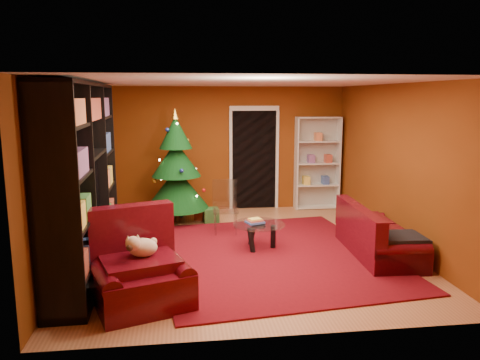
{
  "coord_description": "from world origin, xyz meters",
  "views": [
    {
      "loc": [
        -0.95,
        -7.05,
        2.4
      ],
      "look_at": [
        0.0,
        0.4,
        1.05
      ],
      "focal_mm": 35.0,
      "sensor_mm": 36.0,
      "label": 1
    }
  ],
  "objects": [
    {
      "name": "white_bookshelf",
      "position": [
        1.95,
        2.57,
        0.98
      ],
      "size": [
        0.94,
        0.36,
        2.02
      ],
      "primitive_type": null,
      "rotation": [
        0.0,
        0.0,
        -0.02
      ],
      "color": "white",
      "rests_on": "floor"
    },
    {
      "name": "sofa",
      "position": [
        2.02,
        -0.52,
        0.39
      ],
      "size": [
        0.89,
        1.85,
        0.78
      ],
      "primitive_type": null,
      "rotation": [
        0.0,
        0.0,
        1.53
      ],
      "color": "#440610",
      "rests_on": "rug"
    },
    {
      "name": "dog",
      "position": [
        -1.41,
        -1.73,
        0.66
      ],
      "size": [
        0.48,
        0.41,
        0.29
      ],
      "primitive_type": null,
      "rotation": [
        0.0,
        0.0,
        0.33
      ],
      "color": "beige",
      "rests_on": "armchair"
    },
    {
      "name": "acrylic_chair",
      "position": [
        -0.2,
        0.9,
        0.43
      ],
      "size": [
        0.45,
        0.49,
        0.85
      ],
      "primitive_type": null,
      "rotation": [
        0.0,
        0.0,
        -0.04
      ],
      "color": "#66605B",
      "rests_on": "rug"
    },
    {
      "name": "christmas_tree",
      "position": [
        -1.04,
        1.84,
        1.06
      ],
      "size": [
        1.56,
        1.56,
        2.19
      ],
      "primitive_type": null,
      "rotation": [
        0.0,
        0.0,
        -0.33
      ],
      "color": "#093411",
      "rests_on": "floor"
    },
    {
      "name": "media_unit",
      "position": [
        -2.27,
        -0.58,
        1.29
      ],
      "size": [
        0.61,
        3.37,
        2.58
      ],
      "primitive_type": null,
      "rotation": [
        0.0,
        0.0,
        0.03
      ],
      "color": "black",
      "rests_on": "floor"
    },
    {
      "name": "rug",
      "position": [
        0.39,
        -0.34,
        0.01
      ],
      "size": [
        3.75,
        4.24,
        0.02
      ],
      "primitive_type": "cube",
      "rotation": [
        0.0,
        0.0,
        0.11
      ],
      "color": "maroon",
      "rests_on": "floor"
    },
    {
      "name": "gift_box_green",
      "position": [
        -0.4,
        1.66,
        0.14
      ],
      "size": [
        0.3,
        0.3,
        0.28
      ],
      "primitive_type": "cube",
      "rotation": [
        0.0,
        0.0,
        0.08
      ],
      "color": "#245723",
      "rests_on": "floor"
    },
    {
      "name": "gift_box_teal",
      "position": [
        -1.06,
        2.25,
        0.13
      ],
      "size": [
        0.31,
        0.31,
        0.26
      ],
      "primitive_type": "cube",
      "rotation": [
        0.0,
        0.0,
        -0.21
      ],
      "color": "teal",
      "rests_on": "floor"
    },
    {
      "name": "gift_box_red",
      "position": [
        -0.6,
        1.92,
        0.1
      ],
      "size": [
        0.24,
        0.24,
        0.19
      ],
      "primitive_type": "cube",
      "rotation": [
        0.0,
        0.0,
        -0.24
      ],
      "color": "maroon",
      "rests_on": "floor"
    },
    {
      "name": "coffee_table",
      "position": [
        0.25,
        -0.01,
        0.22
      ],
      "size": [
        1.04,
        1.04,
        0.51
      ],
      "primitive_type": null,
      "rotation": [
        0.0,
        0.0,
        0.33
      ],
      "color": "gray",
      "rests_on": "rug"
    },
    {
      "name": "wall_back",
      "position": [
        0.0,
        2.77,
        1.3
      ],
      "size": [
        5.0,
        0.05,
        2.6
      ],
      "primitive_type": "cube",
      "color": "brown",
      "rests_on": "ground"
    },
    {
      "name": "wall_left",
      "position": [
        -2.52,
        0.0,
        1.3
      ],
      "size": [
        0.05,
        5.5,
        2.6
      ],
      "primitive_type": "cube",
      "color": "brown",
      "rests_on": "ground"
    },
    {
      "name": "wall_right",
      "position": [
        2.52,
        0.0,
        1.3
      ],
      "size": [
        0.05,
        5.5,
        2.6
      ],
      "primitive_type": "cube",
      "color": "brown",
      "rests_on": "ground"
    },
    {
      "name": "armchair",
      "position": [
        -1.44,
        -1.79,
        0.44
      ],
      "size": [
        1.44,
        1.44,
        0.89
      ],
      "primitive_type": null,
      "rotation": [
        0.0,
        0.0,
        0.33
      ],
      "color": "#440610",
      "rests_on": "rug"
    },
    {
      "name": "ceiling",
      "position": [
        0.0,
        0.0,
        2.62
      ],
      "size": [
        5.0,
        5.5,
        0.05
      ],
      "primitive_type": "cube",
      "color": "silver",
      "rests_on": "wall_back"
    },
    {
      "name": "doorway",
      "position": [
        0.6,
        2.73,
        1.05
      ],
      "size": [
        1.06,
        0.6,
        2.16
      ],
      "primitive_type": null,
      "color": "black",
      "rests_on": "floor"
    },
    {
      "name": "floor",
      "position": [
        0.0,
        0.0,
        -0.03
      ],
      "size": [
        5.0,
        5.5,
        0.05
      ],
      "primitive_type": "cube",
      "color": "#AD6B46",
      "rests_on": "ground"
    }
  ]
}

